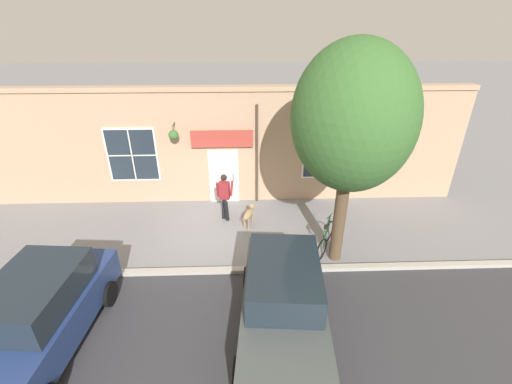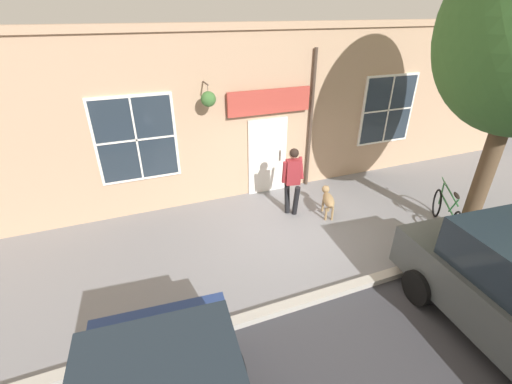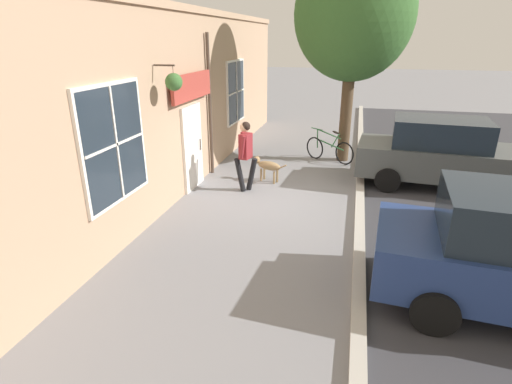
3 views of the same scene
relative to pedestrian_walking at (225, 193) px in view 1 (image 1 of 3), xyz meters
The scene contains 8 objects.
ground_plane 1.36m from the pedestrian_walking, 16.00° to the right, with size 90.00×90.00×0.00m, color gray.
storefront_facade 1.90m from the pedestrian_walking, behind, with size 0.95×18.00×4.33m.
pedestrian_walking is the anchor object (origin of this frame).
dog_on_leash 1.10m from the pedestrian_walking, 65.63° to the left, with size 1.05×0.48×0.66m.
street_tree_by_curb 5.10m from the pedestrian_walking, 56.39° to the left, with size 3.36×3.02×6.09m.
leaning_bicycle 3.70m from the pedestrian_walking, 59.53° to the left, with size 1.53×0.89×1.01m.
parked_car_nearest_curb 6.29m from the pedestrian_walking, 36.04° to the right, with size 4.43×2.20×1.75m.
parked_car_mid_block 5.03m from the pedestrian_walking, 17.47° to the left, with size 4.43×2.20×1.75m.
Camera 1 is at (9.54, 0.95, 6.49)m, focal length 24.00 mm.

